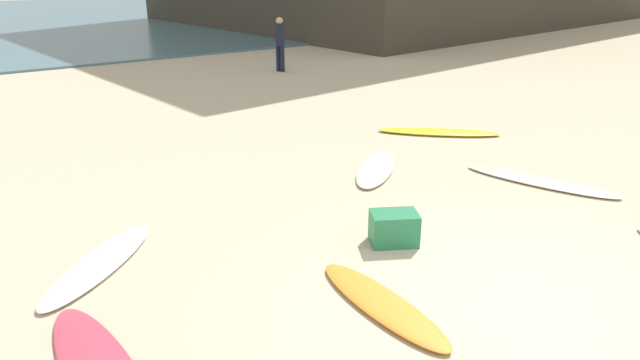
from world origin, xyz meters
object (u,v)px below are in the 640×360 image
object	(u,v)px
surfboard_0	(99,264)
surfboard_3	(382,303)
surfboard_1	(376,169)
beach_cooler	(394,228)
surfboard_2	(438,132)
surfboard_5	(540,181)
beachgoer_near	(280,41)

from	to	relation	value
surfboard_0	surfboard_3	distance (m)	3.37
surfboard_1	beach_cooler	xyz separation A→B (m)	(-1.55, -2.19, 0.17)
surfboard_2	surfboard_5	bearing A→B (deg)	29.26
surfboard_2	surfboard_3	size ratio (longest dim) A/B	1.30
surfboard_3	surfboard_1	bearing A→B (deg)	51.65
beach_cooler	surfboard_3	bearing A→B (deg)	-136.34
surfboard_1	beach_cooler	world-z (taller)	beach_cooler
surfboard_0	surfboard_2	world-z (taller)	surfboard_2
surfboard_1	surfboard_5	distance (m)	2.69
surfboard_1	beachgoer_near	distance (m)	9.82
surfboard_1	surfboard_3	distance (m)	4.14
surfboard_1	beachgoer_near	world-z (taller)	beachgoer_near
beachgoer_near	beach_cooler	distance (m)	12.42
surfboard_0	surfboard_3	xyz separation A→B (m)	(2.21, -2.55, 0.00)
surfboard_2	surfboard_3	distance (m)	6.64
surfboard_3	beach_cooler	bearing A→B (deg)	44.51
beachgoer_near	surfboard_5	bearing A→B (deg)	157.69
surfboard_3	surfboard_5	bearing A→B (deg)	16.37
surfboard_0	surfboard_1	xyz separation A→B (m)	(4.82, 0.66, 0.00)
surfboard_0	beachgoer_near	distance (m)	12.90
surfboard_3	beachgoer_near	size ratio (longest dim) A/B	1.12
surfboard_3	surfboard_2	bearing A→B (deg)	39.97
surfboard_0	surfboard_5	bearing A→B (deg)	-143.00
surfboard_1	surfboard_3	size ratio (longest dim) A/B	1.00
surfboard_2	surfboard_5	world-z (taller)	surfboard_2
surfboard_3	beachgoer_near	distance (m)	13.80
surfboard_2	surfboard_0	bearing A→B (deg)	-34.87
beachgoer_near	surfboard_2	bearing A→B (deg)	159.34
surfboard_0	beach_cooler	world-z (taller)	beach_cooler
surfboard_1	beach_cooler	distance (m)	2.69
surfboard_1	surfboard_5	world-z (taller)	surfboard_1
surfboard_1	surfboard_3	xyz separation A→B (m)	(-2.61, -3.21, -0.00)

